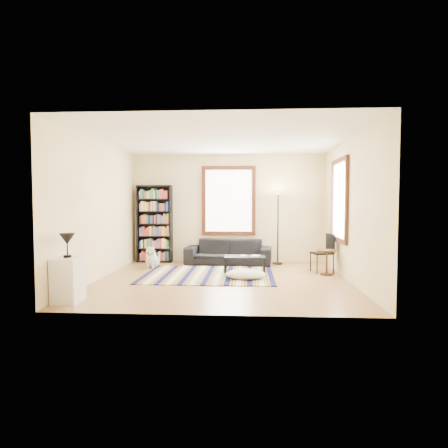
# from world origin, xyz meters

# --- Properties ---
(floor) EXTENTS (5.00, 5.00, 0.10)m
(floor) POSITION_xyz_m (0.00, 0.00, -0.05)
(floor) COLOR #A88C4D
(floor) RESTS_ON ground
(ceiling) EXTENTS (5.00, 5.00, 0.10)m
(ceiling) POSITION_xyz_m (0.00, 0.00, 2.85)
(ceiling) COLOR white
(ceiling) RESTS_ON floor
(wall_back) EXTENTS (5.00, 0.10, 2.80)m
(wall_back) POSITION_xyz_m (0.00, 2.55, 1.40)
(wall_back) COLOR #FBE3A9
(wall_back) RESTS_ON floor
(wall_front) EXTENTS (5.00, 0.10, 2.80)m
(wall_front) POSITION_xyz_m (0.00, -2.55, 1.40)
(wall_front) COLOR #FBE3A9
(wall_front) RESTS_ON floor
(wall_left) EXTENTS (0.10, 5.00, 2.80)m
(wall_left) POSITION_xyz_m (-2.55, 0.00, 1.40)
(wall_left) COLOR #FBE3A9
(wall_left) RESTS_ON floor
(wall_right) EXTENTS (0.10, 5.00, 2.80)m
(wall_right) POSITION_xyz_m (2.55, 0.00, 1.40)
(wall_right) COLOR #FBE3A9
(wall_right) RESTS_ON floor
(window_back) EXTENTS (1.20, 0.06, 1.60)m
(window_back) POSITION_xyz_m (0.00, 2.47, 1.60)
(window_back) COLOR white
(window_back) RESTS_ON wall_back
(window_right) EXTENTS (0.06, 1.20, 1.60)m
(window_right) POSITION_xyz_m (2.47, 0.80, 1.60)
(window_right) COLOR white
(window_right) RESTS_ON wall_right
(rug) EXTENTS (2.80, 2.24, 0.02)m
(rug) POSITION_xyz_m (-0.33, 0.52, 0.01)
(rug) COLOR #0D1243
(rug) RESTS_ON floor
(sofa) EXTENTS (2.19, 1.01, 0.62)m
(sofa) POSITION_xyz_m (0.02, 2.05, 0.31)
(sofa) COLOR black
(sofa) RESTS_ON floor
(bookshelf) EXTENTS (0.90, 0.30, 2.00)m
(bookshelf) POSITION_xyz_m (-1.92, 2.32, 1.00)
(bookshelf) COLOR black
(bookshelf) RESTS_ON floor
(coffee_table) EXTENTS (0.98, 0.67, 0.36)m
(coffee_table) POSITION_xyz_m (0.44, 0.91, 0.18)
(coffee_table) COLOR black
(coffee_table) RESTS_ON floor
(book_a) EXTENTS (0.23, 0.20, 0.02)m
(book_a) POSITION_xyz_m (0.34, 0.91, 0.37)
(book_a) COLOR beige
(book_a) RESTS_ON coffee_table
(book_b) EXTENTS (0.26, 0.29, 0.02)m
(book_b) POSITION_xyz_m (0.59, 0.96, 0.37)
(book_b) COLOR beige
(book_b) RESTS_ON coffee_table
(floor_cushion) EXTENTS (0.96, 0.83, 0.20)m
(floor_cushion) POSITION_xyz_m (0.46, 0.12, 0.10)
(floor_cushion) COLOR beige
(floor_cushion) RESTS_ON floor
(floor_lamp) EXTENTS (0.32, 0.32, 1.86)m
(floor_lamp) POSITION_xyz_m (1.26, 2.15, 0.93)
(floor_lamp) COLOR black
(floor_lamp) RESTS_ON floor
(side_table) EXTENTS (0.49, 0.49, 0.54)m
(side_table) POSITION_xyz_m (2.20, 0.71, 0.27)
(side_table) COLOR #4B1D12
(side_table) RESTS_ON floor
(folding_chair) EXTENTS (0.50, 0.49, 0.86)m
(folding_chair) POSITION_xyz_m (2.15, 1.01, 0.43)
(folding_chair) COLOR black
(folding_chair) RESTS_ON floor
(white_cabinet) EXTENTS (0.39, 0.51, 0.70)m
(white_cabinet) POSITION_xyz_m (-2.30, -1.90, 0.35)
(white_cabinet) COLOR white
(white_cabinet) RESTS_ON floor
(table_lamp) EXTENTS (0.30, 0.30, 0.38)m
(table_lamp) POSITION_xyz_m (-2.30, -1.90, 0.89)
(table_lamp) COLOR black
(table_lamp) RESTS_ON white_cabinet
(dog) EXTENTS (0.40, 0.54, 0.52)m
(dog) POSITION_xyz_m (-1.75, 1.35, 0.26)
(dog) COLOR silver
(dog) RESTS_ON floor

